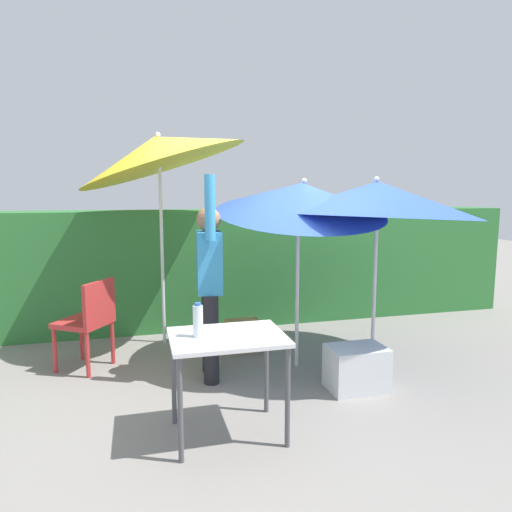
{
  "coord_description": "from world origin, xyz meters",
  "views": [
    {
      "loc": [
        -1.14,
        -4.06,
        1.73
      ],
      "look_at": [
        0.0,
        0.3,
        1.1
      ],
      "focal_mm": 31.99,
      "sensor_mm": 36.0,
      "label": 1
    }
  ],
  "objects_px": {
    "person_vendor": "(209,280)",
    "chair_plastic": "(89,319)",
    "crate_cardboard": "(244,335)",
    "bottle_water": "(198,321)",
    "umbrella_orange": "(301,198)",
    "folding_table": "(227,347)",
    "cooler_box": "(356,368)",
    "umbrella_yellow": "(377,199)",
    "umbrella_rainbow": "(159,152)"
  },
  "relations": [
    {
      "from": "umbrella_rainbow",
      "to": "umbrella_yellow",
      "type": "distance_m",
      "value": 2.37
    },
    {
      "from": "bottle_water",
      "to": "cooler_box",
      "type": "bearing_deg",
      "value": 17.08
    },
    {
      "from": "umbrella_rainbow",
      "to": "crate_cardboard",
      "type": "distance_m",
      "value": 2.23
    },
    {
      "from": "cooler_box",
      "to": "bottle_water",
      "type": "distance_m",
      "value": 1.65
    },
    {
      "from": "umbrella_rainbow",
      "to": "folding_table",
      "type": "relative_size",
      "value": 3.3
    },
    {
      "from": "umbrella_yellow",
      "to": "crate_cardboard",
      "type": "bearing_deg",
      "value": 145.4
    },
    {
      "from": "umbrella_orange",
      "to": "umbrella_yellow",
      "type": "bearing_deg",
      "value": -10.85
    },
    {
      "from": "cooler_box",
      "to": "chair_plastic",
      "type": "bearing_deg",
      "value": 154.64
    },
    {
      "from": "person_vendor",
      "to": "bottle_water",
      "type": "relative_size",
      "value": 7.83
    },
    {
      "from": "umbrella_orange",
      "to": "bottle_water",
      "type": "relative_size",
      "value": 8.28
    },
    {
      "from": "umbrella_rainbow",
      "to": "umbrella_orange",
      "type": "xyz_separation_m",
      "value": [
        1.27,
        -1.04,
        -0.5
      ]
    },
    {
      "from": "person_vendor",
      "to": "folding_table",
      "type": "xyz_separation_m",
      "value": [
        -0.04,
        -1.06,
        -0.29
      ]
    },
    {
      "from": "umbrella_orange",
      "to": "chair_plastic",
      "type": "bearing_deg",
      "value": 167.6
    },
    {
      "from": "umbrella_rainbow",
      "to": "cooler_box",
      "type": "distance_m",
      "value": 3.04
    },
    {
      "from": "chair_plastic",
      "to": "folding_table",
      "type": "distance_m",
      "value": 1.89
    },
    {
      "from": "cooler_box",
      "to": "bottle_water",
      "type": "bearing_deg",
      "value": -162.92
    },
    {
      "from": "person_vendor",
      "to": "cooler_box",
      "type": "height_order",
      "value": "person_vendor"
    },
    {
      "from": "umbrella_rainbow",
      "to": "bottle_water",
      "type": "bearing_deg",
      "value": -86.69
    },
    {
      "from": "umbrella_rainbow",
      "to": "umbrella_yellow",
      "type": "bearing_deg",
      "value": -30.44
    },
    {
      "from": "umbrella_rainbow",
      "to": "crate_cardboard",
      "type": "bearing_deg",
      "value": -24.31
    },
    {
      "from": "chair_plastic",
      "to": "folding_table",
      "type": "relative_size",
      "value": 1.11
    },
    {
      "from": "crate_cardboard",
      "to": "folding_table",
      "type": "distance_m",
      "value": 1.91
    },
    {
      "from": "chair_plastic",
      "to": "bottle_water",
      "type": "height_order",
      "value": "bottle_water"
    },
    {
      "from": "umbrella_orange",
      "to": "folding_table",
      "type": "relative_size",
      "value": 2.48
    },
    {
      "from": "person_vendor",
      "to": "chair_plastic",
      "type": "xyz_separation_m",
      "value": [
        -1.11,
        0.5,
        -0.42
      ]
    },
    {
      "from": "crate_cardboard",
      "to": "bottle_water",
      "type": "height_order",
      "value": "bottle_water"
    },
    {
      "from": "cooler_box",
      "to": "folding_table",
      "type": "bearing_deg",
      "value": -159.64
    },
    {
      "from": "umbrella_orange",
      "to": "crate_cardboard",
      "type": "distance_m",
      "value": 1.71
    },
    {
      "from": "person_vendor",
      "to": "chair_plastic",
      "type": "height_order",
      "value": "person_vendor"
    },
    {
      "from": "umbrella_rainbow",
      "to": "umbrella_orange",
      "type": "bearing_deg",
      "value": -39.14
    },
    {
      "from": "chair_plastic",
      "to": "folding_table",
      "type": "xyz_separation_m",
      "value": [
        1.07,
        -1.56,
        0.14
      ]
    },
    {
      "from": "folding_table",
      "to": "chair_plastic",
      "type": "bearing_deg",
      "value": 124.45
    },
    {
      "from": "umbrella_rainbow",
      "to": "chair_plastic",
      "type": "height_order",
      "value": "umbrella_rainbow"
    },
    {
      "from": "umbrella_rainbow",
      "to": "crate_cardboard",
      "type": "relative_size",
      "value": 7.0
    },
    {
      "from": "chair_plastic",
      "to": "bottle_water",
      "type": "distance_m",
      "value": 1.8
    },
    {
      "from": "folding_table",
      "to": "umbrella_yellow",
      "type": "bearing_deg",
      "value": 30.21
    },
    {
      "from": "person_vendor",
      "to": "crate_cardboard",
      "type": "bearing_deg",
      "value": 55.12
    },
    {
      "from": "umbrella_yellow",
      "to": "folding_table",
      "type": "bearing_deg",
      "value": -149.79
    },
    {
      "from": "person_vendor",
      "to": "crate_cardboard",
      "type": "xyz_separation_m",
      "value": [
        0.49,
        0.71,
        -0.78
      ]
    },
    {
      "from": "cooler_box",
      "to": "umbrella_orange",
      "type": "bearing_deg",
      "value": 114.43
    },
    {
      "from": "chair_plastic",
      "to": "umbrella_rainbow",
      "type": "bearing_deg",
      "value": 38.59
    },
    {
      "from": "umbrella_yellow",
      "to": "folding_table",
      "type": "height_order",
      "value": "umbrella_yellow"
    },
    {
      "from": "umbrella_orange",
      "to": "umbrella_yellow",
      "type": "distance_m",
      "value": 0.74
    },
    {
      "from": "chair_plastic",
      "to": "bottle_water",
      "type": "bearing_deg",
      "value": -60.64
    },
    {
      "from": "umbrella_rainbow",
      "to": "chair_plastic",
      "type": "distance_m",
      "value": 1.91
    },
    {
      "from": "crate_cardboard",
      "to": "person_vendor",
      "type": "bearing_deg",
      "value": -124.88
    },
    {
      "from": "person_vendor",
      "to": "chair_plastic",
      "type": "bearing_deg",
      "value": 155.73
    },
    {
      "from": "umbrella_orange",
      "to": "chair_plastic",
      "type": "relative_size",
      "value": 2.23
    },
    {
      "from": "folding_table",
      "to": "bottle_water",
      "type": "height_order",
      "value": "bottle_water"
    },
    {
      "from": "umbrella_rainbow",
      "to": "chair_plastic",
      "type": "bearing_deg",
      "value": -141.41
    }
  ]
}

